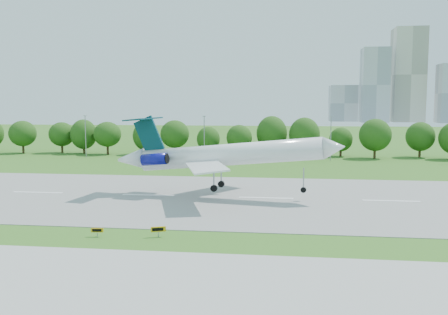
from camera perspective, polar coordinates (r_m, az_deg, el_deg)
ground at (r=58.56m, az=3.71°, el=-9.25°), size 600.00×600.00×0.00m
runway at (r=82.89m, az=4.83°, el=-4.65°), size 400.00×45.00×0.08m
taxiway at (r=41.51m, az=2.06°, el=-15.77°), size 400.00×23.00×0.08m
tree_line at (r=148.69m, az=6.01°, el=2.51°), size 288.40×8.40×10.40m
light_poles at (r=138.79m, az=4.88°, el=2.33°), size 175.90×0.25×12.19m
skyline at (r=457.54m, az=19.74°, el=7.66°), size 127.00×52.00×80.00m
airliner at (r=82.85m, az=-0.67°, el=0.34°), size 39.22×28.20×12.30m
taxi_sign_left at (r=60.98m, az=-14.29°, el=-8.07°), size 1.48×0.32×1.03m
taxi_sign_centre at (r=59.43m, az=-7.52°, el=-8.15°), size 1.72×0.78×1.24m
service_vehicle_a at (r=143.02m, az=-8.86°, el=0.11°), size 4.31×2.32×1.35m
service_vehicle_b at (r=134.38m, az=-6.71°, el=-0.31°), size 3.25×1.63×1.06m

